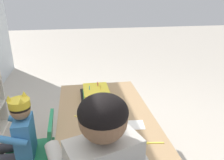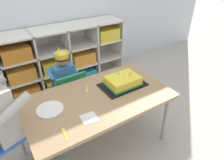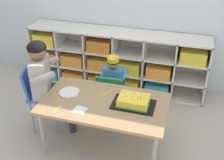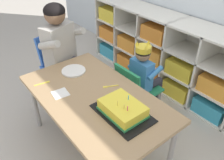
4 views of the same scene
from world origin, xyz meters
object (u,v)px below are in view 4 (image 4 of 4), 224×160
object	(u,v)px
child_with_crown	(145,72)
adult_helper_seated	(64,47)
activity_table	(95,100)
fork_scattered_mid_table	(43,83)
classroom_chair_blue	(135,88)
birthday_cake_on_tray	(123,110)
paper_plate_stack	(74,71)
classroom_chair_adult_side	(58,63)
fork_by_napkin	(110,86)

from	to	relation	value
child_with_crown	adult_helper_seated	xyz separation A→B (m)	(-0.59, -0.50, 0.17)
activity_table	fork_scattered_mid_table	distance (m)	0.46
classroom_chair_blue	fork_scattered_mid_table	size ratio (longest dim) A/B	4.75
activity_table	adult_helper_seated	size ratio (longest dim) A/B	1.14
adult_helper_seated	birthday_cake_on_tray	xyz separation A→B (m)	(0.96, -0.09, -0.07)
adult_helper_seated	fork_scattered_mid_table	size ratio (longest dim) A/B	8.39
classroom_chair_blue	child_with_crown	distance (m)	0.18
adult_helper_seated	birthday_cake_on_tray	size ratio (longest dim) A/B	2.61
paper_plate_stack	classroom_chair_adult_side	bearing A→B (deg)	175.07
fork_scattered_mid_table	child_with_crown	bearing A→B (deg)	168.80
birthday_cake_on_tray	paper_plate_stack	size ratio (longest dim) A/B	1.98
child_with_crown	birthday_cake_on_tray	world-z (taller)	child_with_crown
classroom_chair_adult_side	activity_table	bearing A→B (deg)	-114.44
classroom_chair_blue	child_with_crown	bearing A→B (deg)	-90.11
classroom_chair_adult_side	adult_helper_seated	world-z (taller)	adult_helper_seated
paper_plate_stack	fork_by_napkin	world-z (taller)	paper_plate_stack
classroom_chair_adult_side	fork_by_napkin	xyz separation A→B (m)	(0.76, 0.08, 0.10)
child_with_crown	adult_helper_seated	world-z (taller)	adult_helper_seated
fork_by_napkin	child_with_crown	bearing A→B (deg)	32.35
child_with_crown	classroom_chair_adult_side	world-z (taller)	child_with_crown
activity_table	classroom_chair_blue	bearing A→B (deg)	98.72
adult_helper_seated	fork_scattered_mid_table	bearing A→B (deg)	-159.80
activity_table	classroom_chair_adult_side	xyz separation A→B (m)	(-0.79, 0.09, -0.05)
activity_table	fork_scattered_mid_table	bearing A→B (deg)	-149.06
classroom_chair_blue	birthday_cake_on_tray	bearing A→B (deg)	126.12
fork_by_napkin	adult_helper_seated	bearing A→B (deg)	118.56
birthday_cake_on_tray	paper_plate_stack	world-z (taller)	birthday_cake_on_tray
activity_table	child_with_crown	world-z (taller)	child_with_crown
child_with_crown	fork_scattered_mid_table	distance (m)	0.91
classroom_chair_adult_side	classroom_chair_blue	bearing A→B (deg)	-77.26
activity_table	classroom_chair_blue	distance (m)	0.54
paper_plate_stack	fork_scattered_mid_table	distance (m)	0.29
classroom_chair_adult_side	birthday_cake_on_tray	bearing A→B (deg)	-110.77
adult_helper_seated	fork_by_napkin	distance (m)	0.66
child_with_crown	fork_scattered_mid_table	bearing A→B (deg)	68.76
paper_plate_stack	activity_table	bearing A→B (deg)	-7.77
adult_helper_seated	fork_scattered_mid_table	xyz separation A→B (m)	(0.28, -0.36, -0.10)
fork_by_napkin	fork_scattered_mid_table	xyz separation A→B (m)	(-0.37, -0.40, 0.00)
child_with_crown	adult_helper_seated	size ratio (longest dim) A/B	0.75
birthday_cake_on_tray	fork_by_napkin	size ratio (longest dim) A/B	3.40
fork_by_napkin	activity_table	bearing A→B (deg)	-147.24
classroom_chair_adult_side	paper_plate_stack	size ratio (longest dim) A/B	3.61
classroom_chair_blue	classroom_chair_adult_side	xyz separation A→B (m)	(-0.71, -0.42, 0.11)
fork_by_napkin	classroom_chair_adult_side	bearing A→B (deg)	120.76
classroom_chair_adult_side	paper_plate_stack	bearing A→B (deg)	-113.00
birthday_cake_on_tray	paper_plate_stack	distance (m)	0.68
child_with_crown	paper_plate_stack	distance (m)	0.65
classroom_chair_adult_side	adult_helper_seated	xyz separation A→B (m)	(0.11, 0.04, 0.21)
paper_plate_stack	fork_scattered_mid_table	world-z (taller)	paper_plate_stack
adult_helper_seated	fork_scattered_mid_table	world-z (taller)	adult_helper_seated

